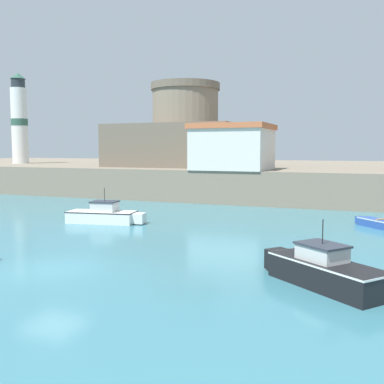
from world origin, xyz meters
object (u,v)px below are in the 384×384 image
object	(u,v)px
motorboat_white_1	(104,215)
dinghy_blue_3	(380,223)
motorboat_black_2	(323,270)
lighthouse	(19,120)
harbor_shed_near_wharf	(233,147)
fortress	(185,138)

from	to	relation	value
motorboat_white_1	dinghy_blue_3	distance (m)	18.16
motorboat_black_2	lighthouse	world-z (taller)	lighthouse
dinghy_blue_3	lighthouse	bearing A→B (deg)	158.98
lighthouse	harbor_shed_near_wharf	size ratio (longest dim) A/B	1.69
fortress	lighthouse	world-z (taller)	lighthouse
lighthouse	harbor_shed_near_wharf	distance (m)	32.90
fortress	harbor_shed_near_wharf	xyz separation A→B (m)	(8.00, -7.39, -1.05)
motorboat_black_2	dinghy_blue_3	bearing A→B (deg)	81.12
motorboat_black_2	harbor_shed_near_wharf	bearing A→B (deg)	113.74
dinghy_blue_3	fortress	xyz separation A→B (m)	(-20.99, 17.96, 6.00)
dinghy_blue_3	lighthouse	size ratio (longest dim) A/B	0.27
motorboat_white_1	motorboat_black_2	bearing A→B (deg)	-30.90
motorboat_white_1	harbor_shed_near_wharf	distance (m)	16.71
harbor_shed_near_wharf	motorboat_black_2	bearing A→B (deg)	-66.26
motorboat_white_1	lighthouse	bearing A→B (deg)	141.18
fortress	harbor_shed_near_wharf	bearing A→B (deg)	-42.73
motorboat_black_2	dinghy_blue_3	size ratio (longest dim) A/B	1.53
lighthouse	harbor_shed_near_wharf	world-z (taller)	lighthouse
dinghy_blue_3	fortress	world-z (taller)	fortress
motorboat_black_2	dinghy_blue_3	xyz separation A→B (m)	(2.19, 14.00, -0.31)
dinghy_blue_3	motorboat_black_2	bearing A→B (deg)	-98.88
motorboat_white_1	motorboat_black_2	xyz separation A→B (m)	(15.32, -9.17, 0.06)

